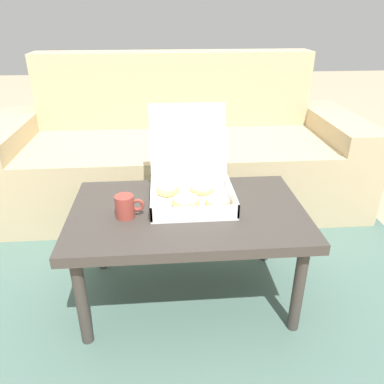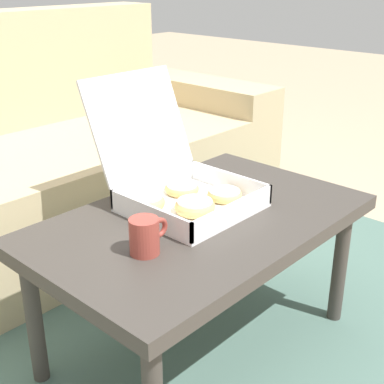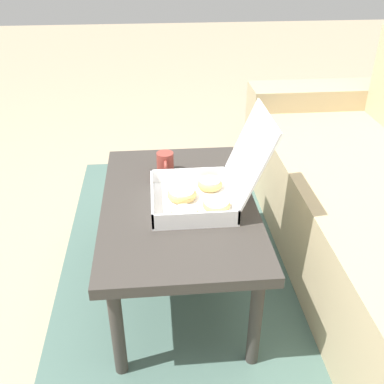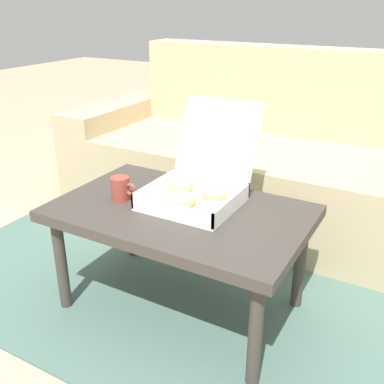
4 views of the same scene
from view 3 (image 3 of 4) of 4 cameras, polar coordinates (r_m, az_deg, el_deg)
ground_plane at (r=1.97m, az=2.27°, el=-11.82°), size 12.00×12.00×0.00m
area_rug at (r=2.02m, az=10.92°, el=-11.00°), size 2.35×1.89×0.01m
coffee_table at (r=1.72m, az=-1.72°, el=-2.51°), size 0.92×0.57×0.44m
pastry_box at (r=1.65m, az=1.73°, el=0.38°), size 0.33×0.42×0.34m
coffee_mug at (r=1.87m, az=-3.42°, el=3.72°), size 0.11×0.07×0.09m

